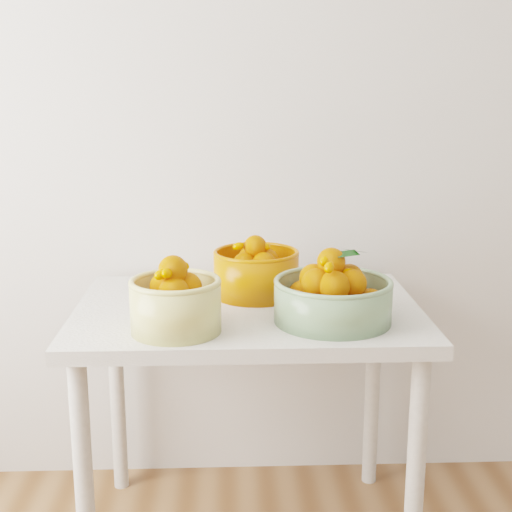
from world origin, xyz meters
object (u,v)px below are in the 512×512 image
object	(u,v)px
table	(248,337)
bowl_orange	(256,272)
bowl_green	(332,296)
bowl_cream	(176,303)

from	to	relation	value
table	bowl_orange	world-z (taller)	bowl_orange
bowl_green	bowl_cream	bearing A→B (deg)	-171.28
bowl_orange	table	bearing A→B (deg)	-104.85
bowl_cream	bowl_orange	world-z (taller)	bowl_cream
table	bowl_orange	xyz separation A→B (m)	(0.03, 0.11, 0.17)
bowl_green	bowl_orange	bearing A→B (deg)	127.35
table	bowl_cream	size ratio (longest dim) A/B	3.36
bowl_green	bowl_orange	xyz separation A→B (m)	(-0.20, 0.26, 0.00)
table	bowl_green	size ratio (longest dim) A/B	2.82
table	bowl_cream	bearing A→B (deg)	-132.42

